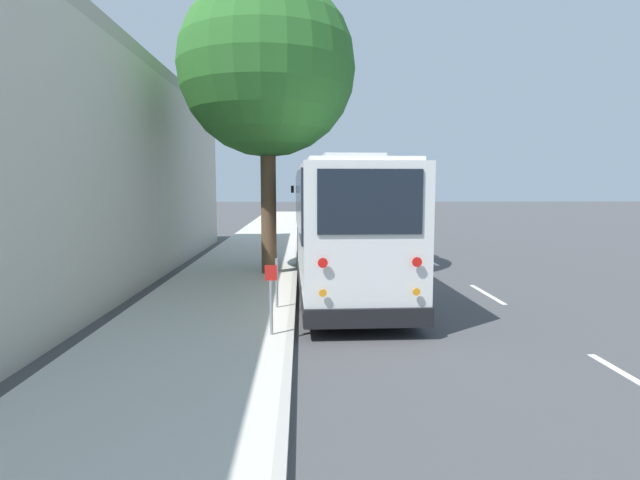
{
  "coord_description": "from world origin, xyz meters",
  "views": [
    {
      "loc": [
        -14.12,
        1.88,
        2.85
      ],
      "look_at": [
        0.3,
        1.36,
        1.3
      ],
      "focal_mm": 28.0,
      "sensor_mm": 36.0,
      "label": 1
    }
  ],
  "objects_px": {
    "shuttle_bus": "(344,222)",
    "parked_sedan_tan": "(322,231)",
    "parked_sedan_gray": "(309,209)",
    "parked_sedan_silver": "(311,212)",
    "sign_post_far": "(277,283)",
    "parked_sedan_blue": "(312,217)",
    "parked_sedan_black": "(319,222)",
    "sign_post_near": "(271,299)",
    "street_tree": "(267,57)"
  },
  "relations": [
    {
      "from": "parked_sedan_black",
      "to": "sign_post_far",
      "type": "relative_size",
      "value": 3.82
    },
    {
      "from": "parked_sedan_tan",
      "to": "parked_sedan_gray",
      "type": "bearing_deg",
      "value": 0.3
    },
    {
      "from": "parked_sedan_gray",
      "to": "street_tree",
      "type": "relative_size",
      "value": 0.48
    },
    {
      "from": "parked_sedan_black",
      "to": "street_tree",
      "type": "distance_m",
      "value": 17.43
    },
    {
      "from": "shuttle_bus",
      "to": "sign_post_far",
      "type": "distance_m",
      "value": 2.98
    },
    {
      "from": "parked_sedan_black",
      "to": "street_tree",
      "type": "relative_size",
      "value": 0.43
    },
    {
      "from": "parked_sedan_blue",
      "to": "parked_sedan_silver",
      "type": "relative_size",
      "value": 1.04
    },
    {
      "from": "shuttle_bus",
      "to": "parked_sedan_tan",
      "type": "xyz_separation_m",
      "value": [
        12.38,
        0.09,
        -1.33
      ]
    },
    {
      "from": "parked_sedan_silver",
      "to": "sign_post_far",
      "type": "bearing_deg",
      "value": -178.31
    },
    {
      "from": "sign_post_near",
      "to": "sign_post_far",
      "type": "xyz_separation_m",
      "value": [
        2.07,
        0.0,
        -0.11
      ]
    },
    {
      "from": "street_tree",
      "to": "sign_post_near",
      "type": "relative_size",
      "value": 7.59
    },
    {
      "from": "parked_sedan_black",
      "to": "sign_post_far",
      "type": "height_order",
      "value": "parked_sedan_black"
    },
    {
      "from": "sign_post_far",
      "to": "shuttle_bus",
      "type": "bearing_deg",
      "value": -38.31
    },
    {
      "from": "sign_post_near",
      "to": "sign_post_far",
      "type": "relative_size",
      "value": 1.16
    },
    {
      "from": "shuttle_bus",
      "to": "parked_sedan_blue",
      "type": "xyz_separation_m",
      "value": [
        24.4,
        0.36,
        -1.33
      ]
    },
    {
      "from": "parked_sedan_tan",
      "to": "sign_post_near",
      "type": "relative_size",
      "value": 3.27
    },
    {
      "from": "parked_sedan_tan",
      "to": "parked_sedan_silver",
      "type": "xyz_separation_m",
      "value": [
        18.61,
        0.19,
        0.03
      ]
    },
    {
      "from": "sign_post_near",
      "to": "shuttle_bus",
      "type": "bearing_deg",
      "value": -21.88
    },
    {
      "from": "shuttle_bus",
      "to": "parked_sedan_blue",
      "type": "height_order",
      "value": "shuttle_bus"
    },
    {
      "from": "sign_post_near",
      "to": "parked_sedan_black",
      "type": "bearing_deg",
      "value": -4.11
    },
    {
      "from": "street_tree",
      "to": "sign_post_near",
      "type": "xyz_separation_m",
      "value": [
        -6.78,
        -0.47,
        -5.96
      ]
    },
    {
      "from": "parked_sedan_silver",
      "to": "sign_post_near",
      "type": "bearing_deg",
      "value": -178.17
    },
    {
      "from": "parked_sedan_tan",
      "to": "parked_sedan_gray",
      "type": "distance_m",
      "value": 24.93
    },
    {
      "from": "shuttle_bus",
      "to": "parked_sedan_tan",
      "type": "height_order",
      "value": "shuttle_bus"
    },
    {
      "from": "parked_sedan_tan",
      "to": "parked_sedan_gray",
      "type": "relative_size",
      "value": 0.9
    },
    {
      "from": "sign_post_near",
      "to": "parked_sedan_gray",
      "type": "bearing_deg",
      "value": -1.83
    },
    {
      "from": "parked_sedan_black",
      "to": "street_tree",
      "type": "bearing_deg",
      "value": 170.51
    },
    {
      "from": "parked_sedan_tan",
      "to": "parked_sedan_blue",
      "type": "relative_size",
      "value": 0.92
    },
    {
      "from": "parked_sedan_tan",
      "to": "parked_sedan_silver",
      "type": "distance_m",
      "value": 18.61
    },
    {
      "from": "parked_sedan_black",
      "to": "parked_sedan_gray",
      "type": "height_order",
      "value": "parked_sedan_black"
    },
    {
      "from": "parked_sedan_tan",
      "to": "sign_post_far",
      "type": "distance_m",
      "value": 14.6
    },
    {
      "from": "parked_sedan_gray",
      "to": "sign_post_near",
      "type": "distance_m",
      "value": 41.54
    },
    {
      "from": "parked_sedan_tan",
      "to": "sign_post_near",
      "type": "height_order",
      "value": "sign_post_near"
    },
    {
      "from": "parked_sedan_silver",
      "to": "street_tree",
      "type": "xyz_separation_m",
      "value": [
        -28.42,
        1.87,
        6.17
      ]
    },
    {
      "from": "parked_sedan_tan",
      "to": "parked_sedan_silver",
      "type": "relative_size",
      "value": 0.95
    },
    {
      "from": "parked_sedan_tan",
      "to": "parked_sedan_blue",
      "type": "distance_m",
      "value": 12.02
    },
    {
      "from": "street_tree",
      "to": "sign_post_far",
      "type": "bearing_deg",
      "value": -174.29
    },
    {
      "from": "parked_sedan_blue",
      "to": "street_tree",
      "type": "height_order",
      "value": "street_tree"
    },
    {
      "from": "parked_sedan_gray",
      "to": "parked_sedan_blue",
      "type": "bearing_deg",
      "value": -179.94
    },
    {
      "from": "sign_post_near",
      "to": "street_tree",
      "type": "bearing_deg",
      "value": 3.98
    },
    {
      "from": "shuttle_bus",
      "to": "parked_sedan_tan",
      "type": "relative_size",
      "value": 2.05
    },
    {
      "from": "shuttle_bus",
      "to": "parked_sedan_gray",
      "type": "height_order",
      "value": "shuttle_bus"
    },
    {
      "from": "shuttle_bus",
      "to": "parked_sedan_silver",
      "type": "height_order",
      "value": "shuttle_bus"
    },
    {
      "from": "parked_sedan_blue",
      "to": "street_tree",
      "type": "relative_size",
      "value": 0.47
    },
    {
      "from": "parked_sedan_blue",
      "to": "street_tree",
      "type": "xyz_separation_m",
      "value": [
        -21.83,
        1.8,
        6.19
      ]
    },
    {
      "from": "parked_sedan_gray",
      "to": "parked_sedan_black",
      "type": "bearing_deg",
      "value": -178.98
    },
    {
      "from": "parked_sedan_blue",
      "to": "sign_post_far",
      "type": "distance_m",
      "value": 26.57
    },
    {
      "from": "parked_sedan_black",
      "to": "street_tree",
      "type": "xyz_separation_m",
      "value": [
        -16.16,
        2.12,
        6.18
      ]
    },
    {
      "from": "parked_sedan_black",
      "to": "parked_sedan_tan",
      "type": "bearing_deg",
      "value": 177.51
    },
    {
      "from": "sign_post_near",
      "to": "parked_sedan_tan",
      "type": "bearing_deg",
      "value": -5.5
    }
  ]
}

